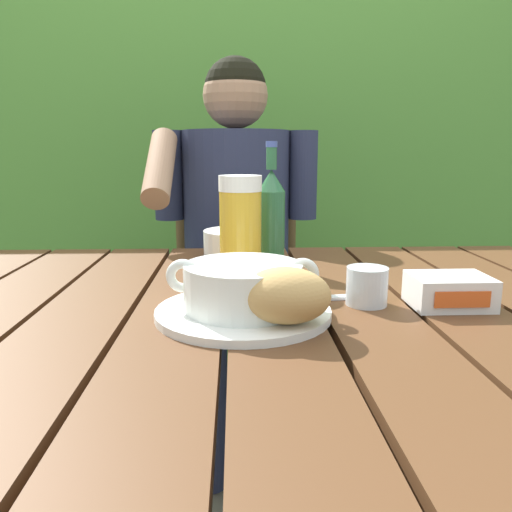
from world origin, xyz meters
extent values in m
cube|color=#52311A|center=(-0.29, 0.00, 0.71)|extent=(0.14, 1.00, 0.04)
cube|color=#52311A|center=(-0.15, 0.00, 0.71)|extent=(0.14, 1.00, 0.04)
cube|color=#52311A|center=(0.00, 0.00, 0.71)|extent=(0.14, 1.00, 0.04)
cube|color=#52311A|center=(0.15, 0.00, 0.71)|extent=(0.14, 1.00, 0.04)
cube|color=#52311A|center=(0.29, 0.00, 0.71)|extent=(0.14, 1.00, 0.04)
cube|color=#52311A|center=(0.00, 0.47, 0.65)|extent=(1.26, 0.03, 0.08)
cube|color=#52311A|center=(-0.61, 0.46, 0.35)|extent=(0.06, 0.06, 0.69)
cube|color=#52311A|center=(0.61, 0.46, 0.35)|extent=(0.06, 0.06, 0.69)
cube|color=#4B8131|center=(0.00, 1.69, 0.87)|extent=(3.78, 0.60, 1.75)
cylinder|color=#4C3823|center=(0.56, 1.84, 0.61)|extent=(0.10, 0.10, 1.23)
sphere|color=#4B8131|center=(0.56, 1.84, 1.48)|extent=(0.69, 0.69, 0.69)
cylinder|color=#4C3823|center=(1.27, 1.84, 0.53)|extent=(0.10, 0.10, 1.06)
sphere|color=#4B8131|center=(1.27, 1.84, 1.31)|extent=(0.70, 0.70, 0.70)
cylinder|color=#523D1F|center=(0.15, 0.68, 0.23)|extent=(0.04, 0.04, 0.46)
cylinder|color=#523D1F|center=(-0.25, 0.68, 0.23)|extent=(0.04, 0.04, 0.46)
cylinder|color=#523D1F|center=(0.15, 1.07, 0.23)|extent=(0.04, 0.04, 0.46)
cylinder|color=#523D1F|center=(-0.25, 1.07, 0.23)|extent=(0.04, 0.04, 0.46)
cube|color=#523D1F|center=(-0.05, 0.88, 0.47)|extent=(0.44, 0.43, 0.02)
cylinder|color=#523D1F|center=(0.15, 1.07, 0.73)|extent=(0.04, 0.04, 0.55)
cylinder|color=#523D1F|center=(-0.25, 1.07, 0.73)|extent=(0.04, 0.04, 0.55)
cube|color=#523D1F|center=(-0.05, 1.07, 0.65)|extent=(0.40, 0.02, 0.04)
cube|color=#523D1F|center=(-0.05, 1.07, 0.79)|extent=(0.40, 0.02, 0.04)
cube|color=#523D1F|center=(-0.05, 1.07, 0.93)|extent=(0.40, 0.02, 0.04)
cylinder|color=#292E48|center=(0.03, 0.58, 0.23)|extent=(0.11, 0.11, 0.45)
cylinder|color=#292E48|center=(0.03, 0.68, 0.51)|extent=(0.13, 0.40, 0.13)
cylinder|color=#292E48|center=(-0.14, 0.58, 0.23)|extent=(0.11, 0.11, 0.45)
cylinder|color=#292E48|center=(-0.14, 0.68, 0.51)|extent=(0.13, 0.40, 0.13)
cylinder|color=#292E48|center=(-0.05, 0.78, 0.77)|extent=(0.32, 0.32, 0.52)
sphere|color=#9D7456|center=(-0.05, 0.78, 1.13)|extent=(0.19, 0.19, 0.19)
sphere|color=black|center=(-0.05, 0.78, 1.14)|extent=(0.18, 0.18, 0.18)
cylinder|color=#292E48|center=(0.15, 0.76, 0.90)|extent=(0.08, 0.08, 0.26)
cylinder|color=#292E48|center=(-0.25, 0.76, 0.90)|extent=(0.08, 0.08, 0.26)
cylinder|color=#9D7456|center=(-0.25, 0.60, 0.93)|extent=(0.07, 0.25, 0.21)
cylinder|color=white|center=(-0.05, -0.03, 0.73)|extent=(0.26, 0.26, 0.01)
cylinder|color=white|center=(-0.05, -0.03, 0.77)|extent=(0.17, 0.17, 0.07)
cylinder|color=orange|center=(-0.05, -0.03, 0.79)|extent=(0.15, 0.15, 0.01)
torus|color=white|center=(-0.13, -0.03, 0.79)|extent=(0.05, 0.01, 0.05)
torus|color=white|center=(0.04, -0.03, 0.79)|extent=(0.05, 0.01, 0.05)
ellipsoid|color=tan|center=(0.01, -0.10, 0.78)|extent=(0.13, 0.11, 0.08)
cylinder|color=gold|center=(-0.05, 0.21, 0.81)|extent=(0.08, 0.08, 0.17)
cylinder|color=white|center=(-0.05, 0.21, 0.91)|extent=(0.08, 0.08, 0.03)
cylinder|color=#2C633A|center=(0.02, 0.28, 0.81)|extent=(0.06, 0.06, 0.16)
cone|color=#2C633A|center=(0.02, 0.28, 0.91)|extent=(0.06, 0.06, 0.04)
cylinder|color=#2C633A|center=(0.02, 0.28, 0.95)|extent=(0.02, 0.02, 0.04)
cylinder|color=#41549B|center=(0.02, 0.28, 0.98)|extent=(0.02, 0.02, 0.01)
cylinder|color=silver|center=(0.15, 0.01, 0.76)|extent=(0.07, 0.07, 0.06)
cube|color=white|center=(0.28, 0.00, 0.75)|extent=(0.12, 0.09, 0.05)
cube|color=#DE561F|center=(0.28, -0.05, 0.75)|extent=(0.08, 0.00, 0.02)
cube|color=silver|center=(0.13, 0.05, 0.73)|extent=(0.11, 0.03, 0.00)
cube|color=black|center=(0.07, 0.04, 0.73)|extent=(0.06, 0.03, 0.01)
cylinder|color=white|center=(-0.05, 0.39, 0.76)|extent=(0.15, 0.15, 0.06)
camera|label=1|loc=(-0.06, -0.75, 0.97)|focal=35.15mm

